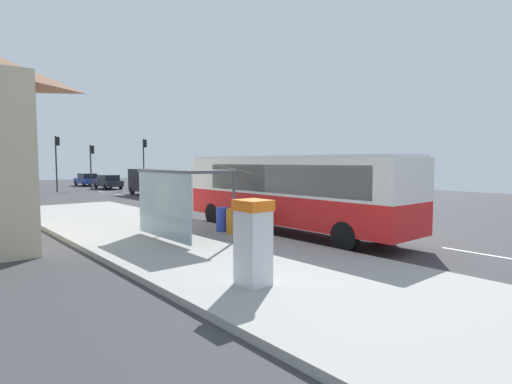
{
  "coord_description": "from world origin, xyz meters",
  "views": [
    {
      "loc": [
        -13.54,
        -11.33,
        2.98
      ],
      "look_at": [
        -1.0,
        3.65,
        1.5
      ],
      "focal_mm": 28.4,
      "sensor_mm": 36.0,
      "label": 1
    }
  ],
  "objects_px": {
    "traffic_light_far_side": "(57,155)",
    "ticket_machine": "(253,242)",
    "traffic_light_median": "(92,160)",
    "sedan_near": "(108,182)",
    "bus": "(289,189)",
    "traffic_light_near_side": "(144,156)",
    "recycling_bin_blue": "(223,219)",
    "white_van": "(151,180)",
    "sedan_far": "(87,179)",
    "bus_shelter": "(176,186)",
    "recycling_bin_orange": "(233,221)"
  },
  "relations": [
    {
      "from": "traffic_light_far_side",
      "to": "ticket_machine",
      "type": "bearing_deg",
      "value": -97.54
    },
    {
      "from": "ticket_machine",
      "to": "traffic_light_median",
      "type": "height_order",
      "value": "traffic_light_median"
    },
    {
      "from": "sedan_near",
      "to": "traffic_light_far_side",
      "type": "relative_size",
      "value": 0.81
    },
    {
      "from": "ticket_machine",
      "to": "traffic_light_median",
      "type": "relative_size",
      "value": 0.41
    },
    {
      "from": "bus",
      "to": "traffic_light_near_side",
      "type": "height_order",
      "value": "traffic_light_near_side"
    },
    {
      "from": "recycling_bin_blue",
      "to": "traffic_light_far_side",
      "type": "relative_size",
      "value": 0.17
    },
    {
      "from": "white_van",
      "to": "traffic_light_near_side",
      "type": "relative_size",
      "value": 0.96
    },
    {
      "from": "bus",
      "to": "traffic_light_median",
      "type": "distance_m",
      "value": 31.38
    },
    {
      "from": "sedan_far",
      "to": "ticket_machine",
      "type": "relative_size",
      "value": 2.28
    },
    {
      "from": "ticket_machine",
      "to": "traffic_light_far_side",
      "type": "xyz_separation_m",
      "value": [
        4.7,
        35.53,
        2.42
      ]
    },
    {
      "from": "bus",
      "to": "recycling_bin_blue",
      "type": "bearing_deg",
      "value": 153.17
    },
    {
      "from": "white_van",
      "to": "sedan_far",
      "type": "xyz_separation_m",
      "value": [
        0.1,
        17.97,
        -0.55
      ]
    },
    {
      "from": "ticket_machine",
      "to": "bus_shelter",
      "type": "distance_m",
      "value": 6.26
    },
    {
      "from": "sedan_near",
      "to": "traffic_light_near_side",
      "type": "bearing_deg",
      "value": -35.11
    },
    {
      "from": "traffic_light_far_side",
      "to": "traffic_light_median",
      "type": "height_order",
      "value": "traffic_light_far_side"
    },
    {
      "from": "bus",
      "to": "sedan_near",
      "type": "height_order",
      "value": "bus"
    },
    {
      "from": "sedan_near",
      "to": "recycling_bin_blue",
      "type": "distance_m",
      "value": 31.35
    },
    {
      "from": "sedan_near",
      "to": "bus_shelter",
      "type": "xyz_separation_m",
      "value": [
        -8.71,
        -30.94,
        1.31
      ]
    },
    {
      "from": "recycling_bin_blue",
      "to": "traffic_light_far_side",
      "type": "distance_m",
      "value": 29.39
    },
    {
      "from": "recycling_bin_blue",
      "to": "traffic_light_median",
      "type": "relative_size",
      "value": 0.2
    },
    {
      "from": "ticket_machine",
      "to": "recycling_bin_orange",
      "type": "xyz_separation_m",
      "value": [
        3.61,
        5.6,
        -0.52
      ]
    },
    {
      "from": "bus",
      "to": "sedan_far",
      "type": "xyz_separation_m",
      "value": [
        4.01,
        39.12,
        -1.05
      ]
    },
    {
      "from": "recycling_bin_orange",
      "to": "traffic_light_median",
      "type": "height_order",
      "value": "traffic_light_median"
    },
    {
      "from": "traffic_light_near_side",
      "to": "recycling_bin_blue",
      "type": "bearing_deg",
      "value": -108.83
    },
    {
      "from": "traffic_light_near_side",
      "to": "traffic_light_median",
      "type": "relative_size",
      "value": 1.16
    },
    {
      "from": "recycling_bin_blue",
      "to": "traffic_light_far_side",
      "type": "bearing_deg",
      "value": 87.85
    },
    {
      "from": "white_van",
      "to": "traffic_light_median",
      "type": "bearing_deg",
      "value": 100.05
    },
    {
      "from": "sedan_near",
      "to": "sedan_far",
      "type": "distance_m",
      "value": 7.19
    },
    {
      "from": "recycling_bin_orange",
      "to": "traffic_light_median",
      "type": "distance_m",
      "value": 31.17
    },
    {
      "from": "sedan_near",
      "to": "ticket_machine",
      "type": "relative_size",
      "value": 2.28
    },
    {
      "from": "white_van",
      "to": "recycling_bin_blue",
      "type": "xyz_separation_m",
      "value": [
        -6.4,
        -19.89,
        -0.69
      ]
    },
    {
      "from": "traffic_light_median",
      "to": "bus_shelter",
      "type": "relative_size",
      "value": 1.18
    },
    {
      "from": "traffic_light_far_side",
      "to": "recycling_bin_orange",
      "type": "bearing_deg",
      "value": -92.1
    },
    {
      "from": "white_van",
      "to": "ticket_machine",
      "type": "xyz_separation_m",
      "value": [
        -10.01,
        -26.19,
        -0.17
      ]
    },
    {
      "from": "white_van",
      "to": "recycling_bin_blue",
      "type": "height_order",
      "value": "white_van"
    },
    {
      "from": "white_van",
      "to": "recycling_bin_blue",
      "type": "bearing_deg",
      "value": -107.84
    },
    {
      "from": "ticket_machine",
      "to": "sedan_far",
      "type": "bearing_deg",
      "value": 77.11
    },
    {
      "from": "sedan_near",
      "to": "bus_shelter",
      "type": "height_order",
      "value": "bus_shelter"
    },
    {
      "from": "recycling_bin_orange",
      "to": "traffic_light_near_side",
      "type": "relative_size",
      "value": 0.17
    },
    {
      "from": "ticket_machine",
      "to": "traffic_light_far_side",
      "type": "distance_m",
      "value": 35.92
    },
    {
      "from": "recycling_bin_blue",
      "to": "bus",
      "type": "bearing_deg",
      "value": -26.83
    },
    {
      "from": "traffic_light_far_side",
      "to": "traffic_light_median",
      "type": "bearing_deg",
      "value": 12.85
    },
    {
      "from": "traffic_light_median",
      "to": "traffic_light_near_side",
      "type": "bearing_deg",
      "value": -17.45
    },
    {
      "from": "recycling_bin_blue",
      "to": "traffic_light_near_side",
      "type": "relative_size",
      "value": 0.17
    },
    {
      "from": "recycling_bin_blue",
      "to": "bus_shelter",
      "type": "distance_m",
      "value": 2.65
    },
    {
      "from": "recycling_bin_orange",
      "to": "recycling_bin_blue",
      "type": "height_order",
      "value": "same"
    },
    {
      "from": "sedan_far",
      "to": "ticket_machine",
      "type": "height_order",
      "value": "ticket_machine"
    },
    {
      "from": "traffic_light_far_side",
      "to": "traffic_light_near_side",
      "type": "bearing_deg",
      "value": -5.31
    },
    {
      "from": "ticket_machine",
      "to": "recycling_bin_blue",
      "type": "relative_size",
      "value": 2.04
    },
    {
      "from": "ticket_machine",
      "to": "recycling_bin_blue",
      "type": "xyz_separation_m",
      "value": [
        3.61,
        6.3,
        -0.52
      ]
    }
  ]
}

